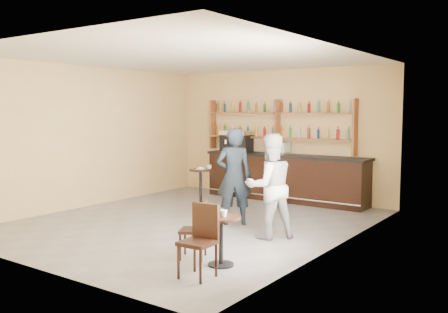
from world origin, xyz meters
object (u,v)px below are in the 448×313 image
Objects in this scene: bar_counter at (285,177)px; pastry_case at (279,148)px; man_main at (234,176)px; chair_south at (197,242)px; patron_second at (270,186)px; cafe_table at (221,241)px; espresso_machine at (237,141)px; chair_west at (193,230)px; pedestal_table at (201,192)px.

bar_counter is 0.73m from pastry_case.
chair_south is at bearing 77.55° from man_main.
cafe_table is at bearing 44.33° from patron_second.
espresso_machine reaches higher than chair_west.
pedestal_table reaches higher than chair_west.
chair_west is (-0.55, 0.05, 0.07)m from cafe_table.
chair_south is (1.93, -5.64, -0.79)m from pastry_case.
man_main is 2.65m from cafe_table.
chair_west is 0.89m from chair_south.
bar_counter is 5.54× the size of espresso_machine.
pedestal_table is at bearing -50.88° from man_main.
chair_south is 2.38m from patron_second.
patron_second is (-0.27, 2.33, 0.42)m from chair_south.
bar_counter is at bearing 166.31° from chair_west.
espresso_machine is 1.56× the size of pastry_case.
pastry_case is at bearing -116.12° from man_main.
pastry_case is 6.02m from chair_south.
cafe_table is at bearing 92.60° from chair_south.
pastry_case is at bearing -5.62° from espresso_machine.
chair_west is at bearing 174.81° from cafe_table.
pedestal_table is (-0.41, -2.58, -0.79)m from pastry_case.
man_main is at bearing -62.50° from espresso_machine.
pastry_case reaches higher than pedestal_table.
patron_second is (1.67, -3.31, -0.37)m from pastry_case.
pedestal_table is 0.54× the size of patron_second.
chair_south is at bearing 15.97° from chair_west.
cafe_table is 0.74× the size of chair_south.
chair_west is at bearing -54.18° from pedestal_table.
pedestal_table is at bearing -170.91° from chair_west.
patron_second is (1.49, -3.31, 0.34)m from bar_counter.
chair_south is 0.53× the size of patron_second.
chair_west is at bearing 25.97° from patron_second.
chair_west is at bearing 130.55° from chair_south.
bar_counter is 2.64m from pedestal_table.
espresso_machine is 0.42× the size of patron_second.
man_main reaches higher than pedestal_table.
chair_west is at bearing -74.87° from pastry_case.
bar_counter is at bearing 108.70° from cafe_table.
bar_counter is at bearing -119.61° from man_main.
bar_counter is at bearing -5.62° from espresso_machine.
cafe_table is at bearing -71.30° from bar_counter.
chair_south reaches higher than cafe_table.
pedestal_table is (0.84, -2.58, -0.91)m from espresso_machine.
espresso_machine is 3.38m from man_main.
pastry_case is 0.50× the size of chair_south.
pedestal_table is 0.53× the size of man_main.
bar_counter is 8.65× the size of pastry_case.
espresso_machine is at bearing -101.42° from patron_second.
bar_counter is at bearing 77.16° from pedestal_table.
man_main reaches higher than patron_second.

